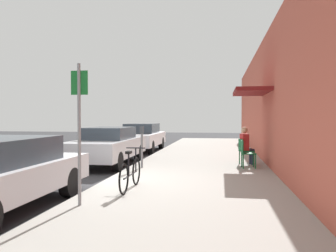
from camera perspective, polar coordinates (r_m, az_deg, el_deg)
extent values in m
plane|color=#2D2D30|center=(8.87, -10.91, -9.84)|extent=(60.00, 60.00, 0.00)
cube|color=#9E9B93|center=(10.34, 4.93, -7.86)|extent=(4.50, 32.00, 0.12)
cube|color=#BC5442|center=(10.34, 18.39, 4.67)|extent=(0.30, 32.00, 4.65)
cube|color=maroon|center=(11.76, 13.81, 5.65)|extent=(1.10, 2.80, 0.12)
cube|color=#333D47|center=(7.02, -26.53, -3.77)|extent=(1.48, 2.11, 0.48)
cylinder|color=black|center=(7.77, -16.33, -9.09)|extent=(0.22, 0.64, 0.64)
cylinder|color=black|center=(8.56, -26.07, -8.20)|extent=(0.22, 0.64, 0.64)
cube|color=#B7B7BC|center=(12.47, -10.13, -3.64)|extent=(1.80, 4.40, 0.62)
cube|color=#333D47|center=(12.57, -9.91, -1.19)|extent=(1.48, 2.11, 0.43)
cylinder|color=black|center=(13.57, -5.06, -4.52)|extent=(0.22, 0.64, 0.64)
cylinder|color=black|center=(14.04, -11.36, -4.34)|extent=(0.22, 0.64, 0.64)
cylinder|color=black|center=(10.97, -8.53, -5.96)|extent=(0.22, 0.64, 0.64)
cylinder|color=black|center=(11.54, -16.09, -5.63)|extent=(0.22, 0.64, 0.64)
cube|color=silver|center=(17.47, -4.51, -2.19)|extent=(1.80, 4.40, 0.60)
cube|color=#333D47|center=(17.59, -4.40, -0.39)|extent=(1.48, 2.11, 0.49)
cylinder|color=black|center=(18.67, -1.16, -2.88)|extent=(0.22, 0.64, 0.64)
cylinder|color=black|center=(19.01, -5.87, -2.81)|extent=(0.22, 0.64, 0.64)
cylinder|color=black|center=(16.00, -2.88, -3.61)|extent=(0.22, 0.64, 0.64)
cylinder|color=black|center=(16.39, -8.32, -3.50)|extent=(0.22, 0.64, 0.64)
cylinder|color=slate|center=(10.89, -4.44, -4.15)|extent=(0.07, 0.07, 1.10)
cube|color=#383D42|center=(10.85, -4.45, -0.68)|extent=(0.12, 0.10, 0.22)
cylinder|color=gray|center=(6.38, -14.77, -1.42)|extent=(0.06, 0.06, 2.60)
cube|color=#19722D|center=(6.42, -14.76, 7.09)|extent=(0.32, 0.02, 0.44)
torus|color=black|center=(8.15, -5.38, -7.61)|extent=(0.04, 0.66, 0.66)
torus|color=black|center=(7.16, -7.48, -8.89)|extent=(0.04, 0.66, 0.66)
cylinder|color=black|center=(7.65, -6.36, -8.21)|extent=(0.04, 1.05, 0.04)
cylinder|color=black|center=(7.47, -6.67, -6.51)|extent=(0.04, 0.04, 0.50)
cube|color=black|center=(7.44, -6.68, -4.45)|extent=(0.10, 0.20, 0.06)
cylinder|color=black|center=(8.07, -5.47, -5.70)|extent=(0.03, 0.03, 0.56)
cylinder|color=black|center=(8.04, -5.47, -3.72)|extent=(0.46, 0.03, 0.03)
cylinder|color=#14592D|center=(11.34, 14.26, -5.62)|extent=(0.04, 0.04, 0.45)
cylinder|color=#14592D|center=(10.96, 14.59, -5.86)|extent=(0.04, 0.04, 0.45)
cylinder|color=#14592D|center=(11.28, 12.34, -5.64)|extent=(0.04, 0.04, 0.45)
cylinder|color=#14592D|center=(10.91, 12.61, -5.89)|extent=(0.04, 0.04, 0.45)
cube|color=#14592D|center=(11.09, 13.46, -4.52)|extent=(0.47, 0.47, 0.03)
cube|color=#14592D|center=(11.04, 12.41, -3.48)|extent=(0.06, 0.44, 0.40)
cylinder|color=#14592D|center=(12.17, 13.70, -5.13)|extent=(0.04, 0.04, 0.45)
cylinder|color=#14592D|center=(11.82, 14.32, -5.33)|extent=(0.04, 0.04, 0.45)
cylinder|color=#14592D|center=(12.05, 11.99, -5.19)|extent=(0.04, 0.04, 0.45)
cylinder|color=#14592D|center=(11.69, 12.56, -5.40)|extent=(0.04, 0.04, 0.45)
cube|color=#14592D|center=(11.90, 13.15, -4.11)|extent=(0.54, 0.54, 0.03)
cube|color=#14592D|center=(11.82, 12.21, -3.15)|extent=(0.14, 0.43, 0.40)
cylinder|color=#232838|center=(12.08, 13.80, -5.13)|extent=(0.11, 0.11, 0.47)
cylinder|color=#232838|center=(12.01, 13.22, -4.04)|extent=(0.38, 0.23, 0.14)
cylinder|color=#232838|center=(11.90, 14.12, -5.24)|extent=(0.11, 0.11, 0.47)
cylinder|color=#232838|center=(11.83, 13.54, -4.13)|extent=(0.38, 0.23, 0.14)
cube|color=#B22626|center=(11.85, 12.79, -2.66)|extent=(0.31, 0.40, 0.56)
sphere|color=tan|center=(11.83, 12.80, -0.68)|extent=(0.22, 0.22, 0.22)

